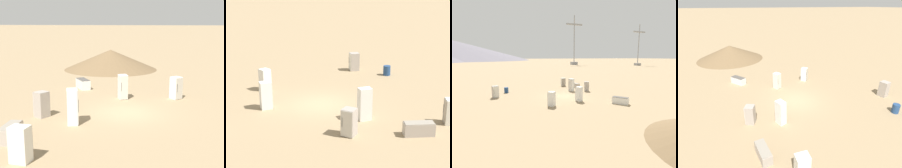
% 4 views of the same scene
% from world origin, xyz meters
% --- Properties ---
extents(ground_plane, '(1000.00, 1000.00, 0.00)m').
position_xyz_m(ground_plane, '(0.00, 0.00, 0.00)').
color(ground_plane, '#9E8460').
extents(power_pylon_0, '(8.62, 2.95, 24.62)m').
position_xyz_m(power_pylon_0, '(-74.16, -62.41, 7.66)').
color(power_pylon_0, gray).
rests_on(power_pylon_0, ground_plane).
extents(power_pylon_1, '(11.33, 3.88, 32.37)m').
position_xyz_m(power_pylon_1, '(-42.33, -87.19, 10.06)').
color(power_pylon_1, gray).
rests_on(power_pylon_1, ground_plane).
extents(discarded_fridge_0, '(0.90, 0.93, 1.53)m').
position_xyz_m(discarded_fridge_0, '(8.57, -2.32, 0.77)').
color(discarded_fridge_0, '#A89E93').
rests_on(discarded_fridge_0, ground_plane).
extents(discarded_fridge_1, '(0.93, 0.92, 1.49)m').
position_xyz_m(discarded_fridge_1, '(-4.64, -1.74, 0.74)').
color(discarded_fridge_1, '#A89E93').
rests_on(discarded_fridge_1, ground_plane).
extents(discarded_fridge_2, '(0.76, 1.67, 0.73)m').
position_xyz_m(discarded_fridge_2, '(-4.57, -5.43, 0.36)').
color(discarded_fridge_2, '#A89E93').
rests_on(discarded_fridge_2, ground_plane).
extents(discarded_fridge_3, '(0.79, 0.69, 1.47)m').
position_xyz_m(discarded_fridge_3, '(-2.99, -7.47, 0.73)').
color(discarded_fridge_3, silver).
rests_on(discarded_fridge_3, ground_plane).
extents(discarded_fridge_4, '(0.82, 0.90, 1.74)m').
position_xyz_m(discarded_fridge_4, '(-0.75, 3.42, 0.87)').
color(discarded_fridge_4, white).
rests_on(discarded_fridge_4, ground_plane).
extents(discarded_fridge_5, '(0.80, 0.88, 1.93)m').
position_xyz_m(discarded_fridge_5, '(-2.46, -2.66, 0.96)').
color(discarded_fridge_5, white).
rests_on(discarded_fridge_5, ground_plane).
extents(discarded_fridge_6, '(1.58, 1.83, 0.78)m').
position_xyz_m(discarded_fridge_6, '(-4.56, 6.28, 0.39)').
color(discarded_fridge_6, white).
rests_on(discarded_fridge_6, ground_plane).
extents(discarded_fridge_7, '(0.94, 0.94, 1.58)m').
position_xyz_m(discarded_fridge_7, '(2.96, 4.23, 0.79)').
color(discarded_fridge_7, white).
rests_on(discarded_fridge_7, ground_plane).
extents(rusty_barrel, '(0.59, 0.59, 0.80)m').
position_xyz_m(rusty_barrel, '(7.06, -4.99, 0.40)').
color(rusty_barrel, navy).
rests_on(rusty_barrel, ground_plane).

